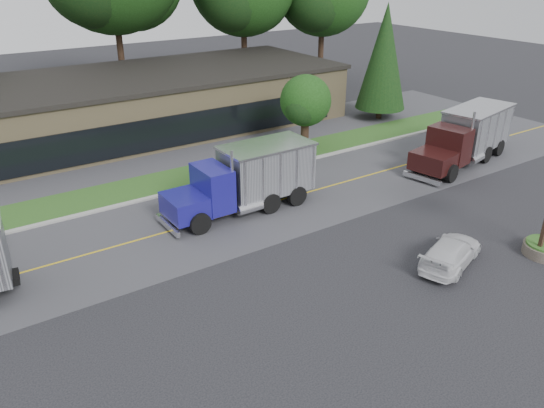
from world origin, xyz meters
The scene contains 12 objects.
ground centered at (0.00, 0.00, 0.00)m, with size 140.00×140.00×0.00m, color #36363B.
road centered at (0.00, 9.00, 0.00)m, with size 60.00×8.00×0.02m, color #525256.
center_line centered at (0.00, 9.00, 0.00)m, with size 60.00×0.12×0.01m, color gold.
curb centered at (0.00, 13.20, 0.00)m, with size 60.00×0.30×0.12m, color #9E9E99.
grass_verge centered at (0.00, 15.00, 0.00)m, with size 60.00×3.40×0.03m, color #2A501B.
far_parking centered at (0.00, 20.00, 0.00)m, with size 60.00×7.00×0.02m, color #525256.
strip_mall centered at (2.00, 26.00, 2.00)m, with size 32.00×12.00×4.00m, color #99865E.
evergreen_right centered at (20.00, 18.00, 5.04)m, with size 4.03×4.03×9.17m.
tree_verge centered at (10.06, 15.04, 3.33)m, with size 3.67×3.46×5.24m.
dump_truck_blue centered at (1.88, 9.12, 1.81)m, with size 8.34×2.71×3.36m.
dump_truck_maroon centered at (17.43, 7.42, 1.81)m, with size 9.53×4.31×3.36m.
rally_car centered at (6.22, -0.66, 0.61)m, with size 1.71×4.20×1.22m, color silver.
Camera 1 is at (-11.35, -12.99, 12.32)m, focal length 35.00 mm.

